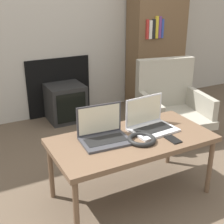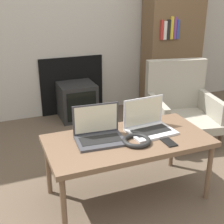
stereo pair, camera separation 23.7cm
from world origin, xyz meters
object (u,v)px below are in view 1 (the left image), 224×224
(laptop_right, at_px, (150,122))
(phone, at_px, (173,139))
(laptop_left, at_px, (103,133))
(armchair, at_px, (170,101))
(tv, at_px, (66,103))
(headphones, at_px, (142,139))

(laptop_right, xyz_separation_m, phone, (0.04, -0.23, -0.05))
(laptop_left, xyz_separation_m, phone, (0.42, -0.23, -0.05))
(armchair, bearing_deg, phone, -116.41)
(laptop_left, bearing_deg, armchair, 35.61)
(laptop_left, xyz_separation_m, armchair, (1.10, 0.68, -0.17))
(tv, bearing_deg, phone, -84.76)
(phone, bearing_deg, armchair, 52.85)
(laptop_left, height_order, tv, laptop_left)
(headphones, distance_m, phone, 0.22)
(tv, bearing_deg, laptop_right, -85.40)
(headphones, xyz_separation_m, phone, (0.20, -0.08, -0.01))
(laptop_right, relative_size, phone, 2.81)
(armchair, bearing_deg, laptop_left, -137.65)
(laptop_left, bearing_deg, phone, -24.75)
(laptop_right, bearing_deg, tv, 90.02)
(laptop_left, relative_size, laptop_right, 0.99)
(phone, bearing_deg, laptop_right, 99.46)
(phone, bearing_deg, tv, 95.24)
(headphones, bearing_deg, phone, -22.19)
(headphones, bearing_deg, armchair, 42.91)
(armchair, bearing_deg, headphones, -126.35)
(phone, relative_size, tv, 0.29)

